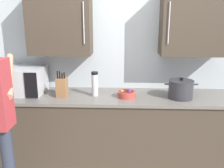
{
  "coord_description": "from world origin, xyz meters",
  "views": [
    {
      "loc": [
        -0.03,
        -2.12,
        1.8
      ],
      "look_at": [
        -0.15,
        0.6,
        1.05
      ],
      "focal_mm": 40.02,
      "sensor_mm": 36.0,
      "label": 1
    }
  ],
  "objects_px": {
    "microwave_oven": "(20,81)",
    "knife_block": "(62,87)",
    "stock_pot": "(181,89)",
    "thermos_flask": "(95,84)",
    "fruit_bowl": "(127,94)"
  },
  "relations": [
    {
      "from": "stock_pot",
      "to": "microwave_oven",
      "type": "bearing_deg",
      "value": 176.97
    },
    {
      "from": "microwave_oven",
      "to": "stock_pot",
      "type": "bearing_deg",
      "value": -3.03
    },
    {
      "from": "knife_block",
      "to": "stock_pot",
      "type": "distance_m",
      "value": 1.35
    },
    {
      "from": "microwave_oven",
      "to": "knife_block",
      "type": "bearing_deg",
      "value": -9.24
    },
    {
      "from": "microwave_oven",
      "to": "knife_block",
      "type": "xyz_separation_m",
      "value": [
        0.52,
        -0.08,
        -0.05
      ]
    },
    {
      "from": "stock_pot",
      "to": "thermos_flask",
      "type": "distance_m",
      "value": 0.97
    },
    {
      "from": "microwave_oven",
      "to": "thermos_flask",
      "type": "relative_size",
      "value": 2.71
    },
    {
      "from": "fruit_bowl",
      "to": "stock_pot",
      "type": "relative_size",
      "value": 0.54
    },
    {
      "from": "microwave_oven",
      "to": "fruit_bowl",
      "type": "relative_size",
      "value": 3.84
    },
    {
      "from": "microwave_oven",
      "to": "thermos_flask",
      "type": "bearing_deg",
      "value": -3.7
    },
    {
      "from": "microwave_oven",
      "to": "knife_block",
      "type": "height_order",
      "value": "microwave_oven"
    },
    {
      "from": "knife_block",
      "to": "stock_pot",
      "type": "relative_size",
      "value": 0.82
    },
    {
      "from": "stock_pot",
      "to": "thermos_flask",
      "type": "xyz_separation_m",
      "value": [
        -0.97,
        0.04,
        0.04
      ]
    },
    {
      "from": "stock_pot",
      "to": "thermos_flask",
      "type": "height_order",
      "value": "thermos_flask"
    },
    {
      "from": "knife_block",
      "to": "thermos_flask",
      "type": "height_order",
      "value": "knife_block"
    }
  ]
}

